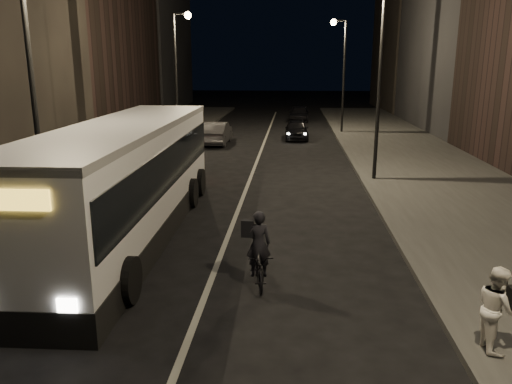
% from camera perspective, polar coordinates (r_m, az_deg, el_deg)
% --- Properties ---
extents(ground, '(180.00, 180.00, 0.00)m').
position_cam_1_polar(ground, '(11.56, -5.98, -12.08)').
color(ground, black).
rests_on(ground, ground).
extents(sidewalk_right, '(7.00, 70.00, 0.16)m').
position_cam_1_polar(sidewalk_right, '(25.55, 19.07, 2.21)').
color(sidewalk_right, '#373735').
rests_on(sidewalk_right, ground).
extents(sidewalk_left, '(7.00, 70.00, 0.16)m').
position_cam_1_polar(sidewalk_left, '(26.81, -18.75, 2.78)').
color(sidewalk_left, '#373735').
rests_on(sidewalk_left, ground).
extents(streetlight_right_mid, '(1.20, 0.44, 8.12)m').
position_cam_1_polar(streetlight_right_mid, '(22.43, 13.41, 14.61)').
color(streetlight_right_mid, black).
rests_on(streetlight_right_mid, sidewalk_right).
extents(streetlight_right_far, '(1.20, 0.44, 8.12)m').
position_cam_1_polar(streetlight_right_far, '(38.32, 9.67, 14.57)').
color(streetlight_right_far, black).
rests_on(streetlight_right_far, sidewalk_right).
extents(streetlight_left_near, '(1.20, 0.44, 8.12)m').
position_cam_1_polar(streetlight_left_near, '(15.93, -23.64, 14.05)').
color(streetlight_left_near, black).
rests_on(streetlight_left_near, sidewalk_left).
extents(streetlight_left_far, '(1.20, 0.44, 8.12)m').
position_cam_1_polar(streetlight_left_far, '(32.98, -8.75, 14.66)').
color(streetlight_left_far, black).
rests_on(streetlight_left_far, sidewalk_left).
extents(city_bus, '(3.20, 12.89, 3.45)m').
position_cam_1_polar(city_bus, '(15.54, -14.58, 1.83)').
color(city_bus, white).
rests_on(city_bus, ground).
extents(cyclist_on_bicycle, '(0.84, 1.73, 1.91)m').
position_cam_1_polar(cyclist_on_bicycle, '(11.88, 0.31, -7.87)').
color(cyclist_on_bicycle, black).
rests_on(cyclist_on_bicycle, ground).
extents(pedestrian_woman, '(0.61, 0.78, 1.57)m').
position_cam_1_polar(pedestrian_woman, '(10.03, 25.77, -11.88)').
color(pedestrian_woman, white).
rests_on(pedestrian_woman, sidewalk_right).
extents(car_near, '(1.67, 3.97, 1.34)m').
position_cam_1_polar(car_near, '(35.31, 4.66, 7.12)').
color(car_near, black).
rests_on(car_near, ground).
extents(car_mid, '(1.57, 4.50, 1.48)m').
position_cam_1_polar(car_mid, '(33.12, -4.56, 6.76)').
color(car_mid, '#353437').
rests_on(car_mid, ground).
extents(car_far, '(1.96, 4.45, 1.27)m').
position_cam_1_polar(car_far, '(46.73, 4.96, 8.86)').
color(car_far, black).
rests_on(car_far, ground).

